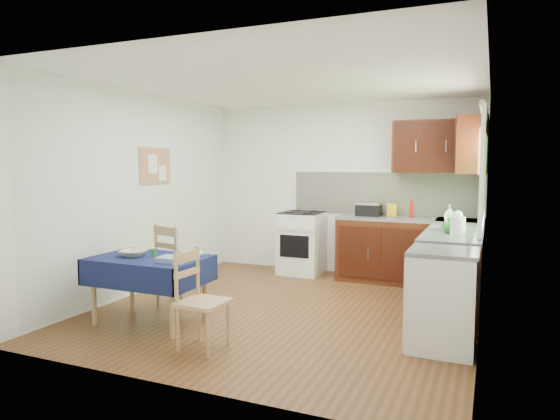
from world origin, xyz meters
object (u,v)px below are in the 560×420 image
at_px(sandwich_press, 369,209).
at_px(kettle, 458,224).
at_px(dining_table, 149,267).
at_px(chair_near, 199,297).
at_px(chair_far, 176,263).
at_px(toaster, 370,210).
at_px(dish_rack, 447,227).

distance_m(sandwich_press, kettle, 1.94).
bearing_deg(dining_table, chair_near, -21.13).
bearing_deg(chair_far, chair_near, 148.62).
bearing_deg(toaster, chair_near, -87.98).
xyz_separation_m(toaster, dish_rack, (1.09, -1.04, -0.06)).
distance_m(chair_near, dish_rack, 2.86).
relative_size(dining_table, chair_far, 1.19).
xyz_separation_m(sandwich_press, kettle, (1.26, -1.47, 0.02)).
xyz_separation_m(chair_near, sandwich_press, (0.77, 3.18, 0.53)).
relative_size(chair_far, dish_rack, 2.42).
xyz_separation_m(chair_near, kettle, (2.02, 1.71, 0.55)).
relative_size(toaster, sandwich_press, 0.70).
relative_size(sandwich_press, dish_rack, 0.83).
xyz_separation_m(dish_rack, kettle, (0.13, -0.39, 0.09)).
xyz_separation_m(chair_far, kettle, (2.96, 0.72, 0.51)).
height_order(dish_rack, kettle, kettle).
bearing_deg(sandwich_press, kettle, -28.28).
relative_size(dining_table, chair_near, 1.30).
distance_m(toaster, sandwich_press, 0.05).
relative_size(chair_far, sandwich_press, 2.92).
distance_m(chair_far, dish_rack, 3.06).
bearing_deg(dish_rack, toaster, 154.45).
xyz_separation_m(chair_near, dish_rack, (1.89, 2.10, 0.46)).
bearing_deg(chair_far, dish_rack, -143.28).
distance_m(toaster, dish_rack, 1.51).
relative_size(chair_far, kettle, 3.80).
distance_m(chair_near, kettle, 2.70).
relative_size(dining_table, dish_rack, 2.89).
height_order(dining_table, dish_rack, dish_rack).
bearing_deg(kettle, toaster, 130.65).
distance_m(chair_near, sandwich_press, 3.31).
relative_size(chair_near, dish_rack, 2.23).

